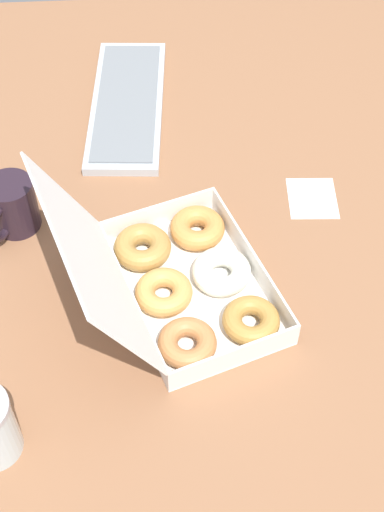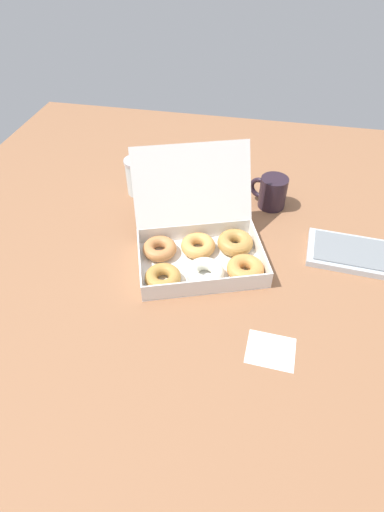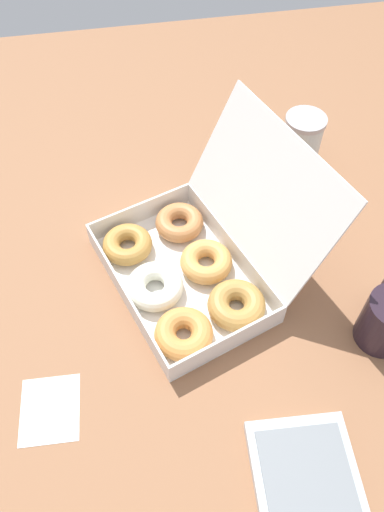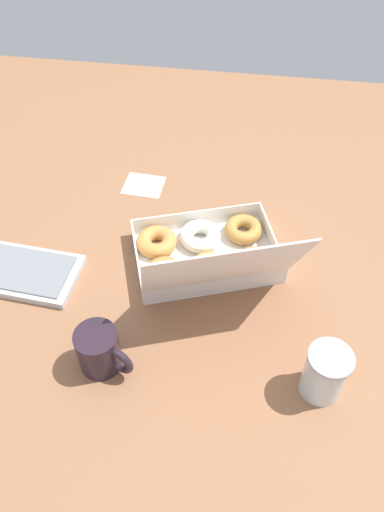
# 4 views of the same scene
# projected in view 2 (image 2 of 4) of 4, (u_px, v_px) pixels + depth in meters

# --- Properties ---
(ground_plane) EXTENTS (1.80, 1.80, 0.02)m
(ground_plane) POSITION_uv_depth(u_px,v_px,m) (207.00, 260.00, 1.09)
(ground_plane) COLOR #916141
(donut_box) EXTENTS (0.41, 0.41, 0.25)m
(donut_box) POSITION_uv_depth(u_px,v_px,m) (203.00, 251.00, 1.06)
(donut_box) COLOR white
(donut_box) RESTS_ON ground_plane
(coffee_mug) EXTENTS (0.12, 0.08, 0.10)m
(coffee_mug) POSITION_uv_depth(u_px,v_px,m) (272.00, 192.00, 1.23)
(coffee_mug) COLOR #291C27
(coffee_mug) RESTS_ON ground_plane
(glass_jar) EXTENTS (0.08, 0.08, 0.12)m
(glass_jar) POSITION_uv_depth(u_px,v_px,m) (138.00, 176.00, 1.28)
(glass_jar) COLOR silver
(glass_jar) RESTS_ON ground_plane
(paper_napkin) EXTENTS (0.11, 0.09, 0.00)m
(paper_napkin) POSITION_uv_depth(u_px,v_px,m) (271.00, 350.00, 0.87)
(paper_napkin) COLOR white
(paper_napkin) RESTS_ON ground_plane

